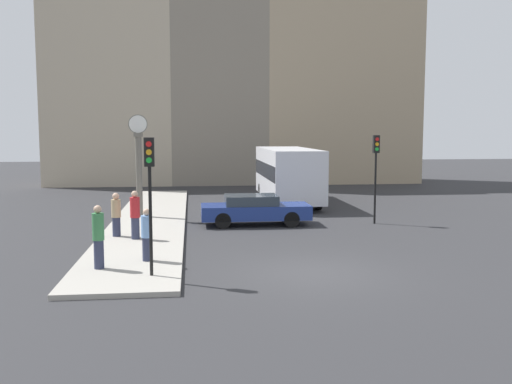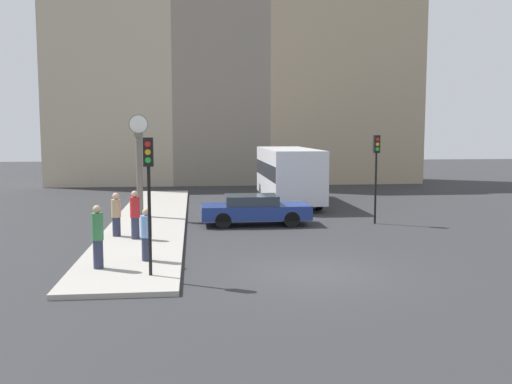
{
  "view_description": "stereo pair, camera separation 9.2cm",
  "coord_description": "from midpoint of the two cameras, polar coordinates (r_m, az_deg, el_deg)",
  "views": [
    {
      "loc": [
        -3.38,
        -15.55,
        4.01
      ],
      "look_at": [
        -0.94,
        5.91,
        1.67
      ],
      "focal_mm": 40.0,
      "sensor_mm": 36.0,
      "label": 1
    },
    {
      "loc": [
        -3.29,
        -15.56,
        4.01
      ],
      "look_at": [
        -0.94,
        5.91,
        1.67
      ],
      "focal_mm": 40.0,
      "sensor_mm": 36.0,
      "label": 2
    }
  ],
  "objects": [
    {
      "name": "pedestrian_blue_stripe",
      "position": [
        17.28,
        -10.77,
        -4.22
      ],
      "size": [
        0.33,
        0.33,
        1.57
      ],
      "color": "#2D334C",
      "rests_on": "sidewalk_corner"
    },
    {
      "name": "bus_distant",
      "position": [
        31.16,
        3.35,
        1.96
      ],
      "size": [
        2.59,
        8.19,
        3.02
      ],
      "color": "silver",
      "rests_on": "ground_plane"
    },
    {
      "name": "traffic_light_far",
      "position": [
        24.86,
        12.04,
        3.09
      ],
      "size": [
        0.26,
        0.24,
        3.8
      ],
      "color": "black",
      "rests_on": "ground_plane"
    },
    {
      "name": "sidewalk_corner",
      "position": [
        25.53,
        -10.45,
        -2.79
      ],
      "size": [
        3.1,
        23.21,
        0.14
      ],
      "primitive_type": "cube",
      "color": "#A39E93",
      "rests_on": "ground_plane"
    },
    {
      "name": "sedan_car",
      "position": [
        24.18,
        -0.02,
        -1.74
      ],
      "size": [
        4.58,
        1.77,
        1.28
      ],
      "color": "navy",
      "rests_on": "ground_plane"
    },
    {
      "name": "building_row",
      "position": [
        43.96,
        -1.12,
        12.39
      ],
      "size": [
        27.68,
        5.0,
        19.35
      ],
      "color": "#B7A88E",
      "rests_on": "ground_plane"
    },
    {
      "name": "pedestrian_green_hoodie",
      "position": [
        16.6,
        -15.4,
        -4.31
      ],
      "size": [
        0.33,
        0.33,
        1.8
      ],
      "color": "#2D334C",
      "rests_on": "sidewalk_corner"
    },
    {
      "name": "ground_plane",
      "position": [
        16.4,
        5.74,
        -8.0
      ],
      "size": [
        120.0,
        120.0,
        0.0
      ],
      "primitive_type": "plane",
      "color": "#2D2D30"
    },
    {
      "name": "traffic_light_near",
      "position": [
        15.27,
        -10.51,
        1.47
      ],
      "size": [
        0.26,
        0.24,
        3.69
      ],
      "color": "black",
      "rests_on": "sidewalk_corner"
    },
    {
      "name": "street_clock",
      "position": [
        26.1,
        -11.49,
        2.61
      ],
      "size": [
        0.84,
        0.37,
        4.57
      ],
      "color": "#666056",
      "rests_on": "sidewalk_corner"
    },
    {
      "name": "pedestrian_tan_coat",
      "position": [
        21.48,
        -13.69,
        -2.19
      ],
      "size": [
        0.35,
        0.35,
        1.6
      ],
      "color": "#2D334C",
      "rests_on": "sidewalk_corner"
    },
    {
      "name": "pedestrian_red_top",
      "position": [
        20.78,
        -11.88,
        -2.23
      ],
      "size": [
        0.35,
        0.35,
        1.74
      ],
      "color": "#2D334C",
      "rests_on": "sidewalk_corner"
    }
  ]
}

